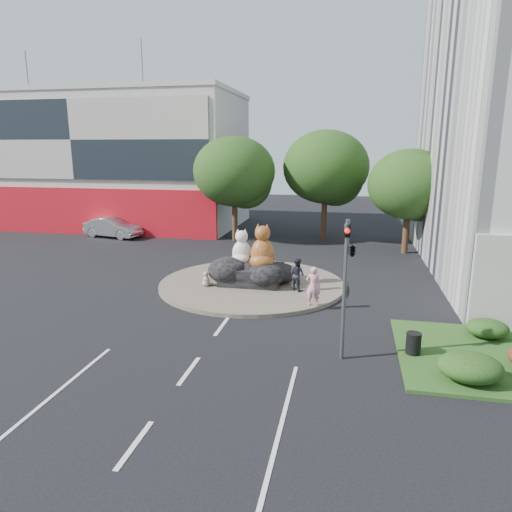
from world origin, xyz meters
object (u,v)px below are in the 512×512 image
at_px(cat_tabby, 263,246).
at_px(pedestrian_dark, 297,274).
at_px(pedestrian_pink, 313,286).
at_px(litter_bin, 413,343).
at_px(kitten_white, 295,281).
at_px(kitten_calico, 206,278).
at_px(cat_white, 242,247).
at_px(parked_car, 113,227).

relative_size(cat_tabby, pedestrian_dark, 1.41).
xyz_separation_m(pedestrian_pink, litter_bin, (3.94, -4.21, -0.62)).
relative_size(kitten_white, litter_bin, 0.93).
xyz_separation_m(kitten_calico, kitten_white, (4.66, 0.55, -0.05)).
height_order(cat_white, kitten_white, cat_white).
bearing_deg(kitten_calico, pedestrian_pink, 11.62).
bearing_deg(pedestrian_pink, parked_car, -43.75).
distance_m(kitten_calico, pedestrian_pink, 6.13).
relative_size(cat_white, parked_car, 0.39).
distance_m(kitten_white, litter_bin, 8.41).
relative_size(cat_tabby, kitten_calico, 2.93).
distance_m(parked_car, litter_bin, 28.65).
height_order(cat_tabby, pedestrian_dark, cat_tabby).
xyz_separation_m(cat_tabby, pedestrian_dark, (1.93, -0.66, -1.25)).
height_order(pedestrian_dark, litter_bin, pedestrian_dark).
distance_m(kitten_white, parked_car, 20.53).
xyz_separation_m(cat_white, kitten_calico, (-1.61, -1.41, -1.48)).
xyz_separation_m(cat_tabby, parked_car, (-14.99, 11.50, -1.47)).
relative_size(cat_tabby, pedestrian_pink, 1.29).
bearing_deg(parked_car, pedestrian_pink, -116.44).
relative_size(pedestrian_pink, pedestrian_dark, 1.09).
distance_m(kitten_white, pedestrian_pink, 2.80).
distance_m(cat_tabby, pedestrian_pink, 4.22).
height_order(kitten_white, pedestrian_pink, pedestrian_pink).
bearing_deg(kitten_white, kitten_calico, 135.14).
height_order(kitten_white, pedestrian_dark, pedestrian_dark).
distance_m(cat_white, kitten_white, 3.53).
distance_m(kitten_calico, litter_bin, 11.52).
relative_size(kitten_calico, pedestrian_dark, 0.48).
distance_m(cat_white, pedestrian_pink, 5.45).
bearing_deg(kitten_calico, parked_car, 164.71).
distance_m(kitten_calico, kitten_white, 4.69).
xyz_separation_m(cat_white, litter_bin, (8.12, -7.58, -1.58)).
relative_size(parked_car, litter_bin, 6.48).
relative_size(cat_white, cat_tabby, 0.83).
height_order(cat_tabby, litter_bin, cat_tabby).
bearing_deg(litter_bin, parked_car, 139.71).
relative_size(kitten_white, parked_car, 0.14).
xyz_separation_m(cat_tabby, kitten_calico, (-2.87, -0.86, -1.69)).
bearing_deg(pedestrian_pink, kitten_calico, -23.76).
distance_m(cat_white, kitten_calico, 2.60).
bearing_deg(cat_white, kitten_calico, -143.32).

